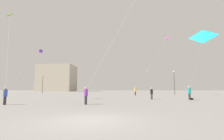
{
  "coord_description": "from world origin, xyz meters",
  "views": [
    {
      "loc": [
        1.45,
        -7.42,
        1.42
      ],
      "look_at": [
        0.0,
        18.67,
        4.54
      ],
      "focal_mm": 25.43,
      "sensor_mm": 36.0,
      "label": 1
    }
  ],
  "objects_px": {
    "person_in_blue": "(5,95)",
    "lamppost_west": "(43,81)",
    "lamppost_east": "(174,79)",
    "handbag_beside_flyer": "(192,99)",
    "person_in_purple": "(86,95)",
    "kite_cyan_delta": "(203,37)",
    "person_in_black": "(152,93)",
    "building_left_hall": "(57,78)",
    "kite_violet_diamond": "(40,52)",
    "kite_magenta_delta": "(166,39)",
    "person_in_yellow": "(135,91)",
    "person_in_teal": "(189,92)",
    "kite_lime_diamond": "(10,15)"
  },
  "relations": [
    {
      "from": "person_in_blue",
      "to": "lamppost_west",
      "type": "relative_size",
      "value": 0.29
    },
    {
      "from": "lamppost_east",
      "to": "handbag_beside_flyer",
      "type": "bearing_deg",
      "value": -102.21
    },
    {
      "from": "person_in_purple",
      "to": "kite_cyan_delta",
      "type": "distance_m",
      "value": 11.67
    },
    {
      "from": "lamppost_west",
      "to": "kite_cyan_delta",
      "type": "bearing_deg",
      "value": -45.82
    },
    {
      "from": "person_in_black",
      "to": "building_left_hall",
      "type": "xyz_separation_m",
      "value": [
        -42.65,
        71.93,
        6.9
      ]
    },
    {
      "from": "kite_violet_diamond",
      "to": "person_in_blue",
      "type": "bearing_deg",
      "value": -70.39
    },
    {
      "from": "person_in_purple",
      "to": "person_in_black",
      "type": "xyz_separation_m",
      "value": [
        7.43,
        7.56,
        -0.0
      ]
    },
    {
      "from": "kite_violet_diamond",
      "to": "kite_magenta_delta",
      "type": "relative_size",
      "value": 1.55
    },
    {
      "from": "person_in_purple",
      "to": "building_left_hall",
      "type": "distance_m",
      "value": 87.21
    },
    {
      "from": "person_in_black",
      "to": "person_in_yellow",
      "type": "bearing_deg",
      "value": -109.34
    },
    {
      "from": "lamppost_west",
      "to": "handbag_beside_flyer",
      "type": "xyz_separation_m",
      "value": [
        31.82,
        -23.28,
        -3.53
      ]
    },
    {
      "from": "person_in_teal",
      "to": "kite_magenta_delta",
      "type": "distance_m",
      "value": 18.07
    },
    {
      "from": "person_in_teal",
      "to": "kite_violet_diamond",
      "type": "xyz_separation_m",
      "value": [
        -25.44,
        9.77,
        8.05
      ]
    },
    {
      "from": "lamppost_west",
      "to": "person_in_black",
      "type": "bearing_deg",
      "value": -40.09
    },
    {
      "from": "kite_magenta_delta",
      "to": "handbag_beside_flyer",
      "type": "height_order",
      "value": "kite_magenta_delta"
    },
    {
      "from": "kite_lime_diamond",
      "to": "lamppost_west",
      "type": "height_order",
      "value": "kite_lime_diamond"
    },
    {
      "from": "kite_magenta_delta",
      "to": "building_left_hall",
      "type": "height_order",
      "value": "building_left_hall"
    },
    {
      "from": "person_in_teal",
      "to": "kite_lime_diamond",
      "type": "height_order",
      "value": "kite_lime_diamond"
    },
    {
      "from": "person_in_purple",
      "to": "kite_violet_diamond",
      "type": "relative_size",
      "value": 0.09
    },
    {
      "from": "person_in_blue",
      "to": "lamppost_west",
      "type": "distance_m",
      "value": 33.28
    },
    {
      "from": "person_in_teal",
      "to": "kite_violet_diamond",
      "type": "height_order",
      "value": "kite_violet_diamond"
    },
    {
      "from": "person_in_yellow",
      "to": "person_in_purple",
      "type": "distance_m",
      "value": 22.45
    },
    {
      "from": "kite_magenta_delta",
      "to": "person_in_purple",
      "type": "bearing_deg",
      "value": -123.37
    },
    {
      "from": "kite_cyan_delta",
      "to": "handbag_beside_flyer",
      "type": "relative_size",
      "value": 25.13
    },
    {
      "from": "person_in_blue",
      "to": "handbag_beside_flyer",
      "type": "distance_m",
      "value": 21.07
    },
    {
      "from": "person_in_blue",
      "to": "person_in_purple",
      "type": "distance_m",
      "value": 7.22
    },
    {
      "from": "person_in_blue",
      "to": "building_left_hall",
      "type": "distance_m",
      "value": 85.27
    },
    {
      "from": "building_left_hall",
      "to": "person_in_black",
      "type": "bearing_deg",
      "value": -59.34
    },
    {
      "from": "person_in_yellow",
      "to": "kite_violet_diamond",
      "type": "height_order",
      "value": "kite_violet_diamond"
    },
    {
      "from": "person_in_teal",
      "to": "lamppost_west",
      "type": "xyz_separation_m",
      "value": [
        -31.47,
        23.38,
        2.66
      ]
    },
    {
      "from": "handbag_beside_flyer",
      "to": "person_in_teal",
      "type": "bearing_deg",
      "value": -164.05
    },
    {
      "from": "person_in_teal",
      "to": "lamppost_east",
      "type": "height_order",
      "value": "lamppost_east"
    },
    {
      "from": "kite_magenta_delta",
      "to": "handbag_beside_flyer",
      "type": "relative_size",
      "value": 36.83
    },
    {
      "from": "person_in_yellow",
      "to": "lamppost_east",
      "type": "relative_size",
      "value": 0.32
    },
    {
      "from": "person_in_blue",
      "to": "person_in_teal",
      "type": "bearing_deg",
      "value": -45.08
    },
    {
      "from": "person_in_teal",
      "to": "kite_violet_diamond",
      "type": "distance_m",
      "value": 28.41
    },
    {
      "from": "person_in_yellow",
      "to": "kite_lime_diamond",
      "type": "distance_m",
      "value": 26.68
    },
    {
      "from": "person_in_blue",
      "to": "kite_cyan_delta",
      "type": "xyz_separation_m",
      "value": [
        17.67,
        0.13,
        5.09
      ]
    },
    {
      "from": "kite_cyan_delta",
      "to": "building_left_hall",
      "type": "relative_size",
      "value": 0.4
    },
    {
      "from": "kite_lime_diamond",
      "to": "lamppost_west",
      "type": "xyz_separation_m",
      "value": [
        -7.47,
        24.94,
        -7.78
      ]
    },
    {
      "from": "person_in_yellow",
      "to": "kite_lime_diamond",
      "type": "xyz_separation_m",
      "value": [
        -18.34,
        -16.34,
        10.41
      ]
    },
    {
      "from": "kite_cyan_delta",
      "to": "person_in_black",
      "type": "bearing_deg",
      "value": 110.56
    },
    {
      "from": "lamppost_east",
      "to": "kite_magenta_delta",
      "type": "bearing_deg",
      "value": -119.54
    },
    {
      "from": "person_in_teal",
      "to": "person_in_black",
      "type": "distance_m",
      "value": 4.77
    },
    {
      "from": "person_in_blue",
      "to": "lamppost_east",
      "type": "relative_size",
      "value": 0.27
    },
    {
      "from": "kite_violet_diamond",
      "to": "person_in_yellow",
      "type": "bearing_deg",
      "value": 14.21
    },
    {
      "from": "person_in_blue",
      "to": "kite_cyan_delta",
      "type": "height_order",
      "value": "kite_cyan_delta"
    },
    {
      "from": "building_left_hall",
      "to": "handbag_beside_flyer",
      "type": "height_order",
      "value": "building_left_hall"
    },
    {
      "from": "person_in_teal",
      "to": "kite_lime_diamond",
      "type": "xyz_separation_m",
      "value": [
        -24.0,
        -1.56,
        10.45
      ]
    },
    {
      "from": "lamppost_east",
      "to": "person_in_teal",
      "type": "bearing_deg",
      "value": -103.14
    }
  ]
}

